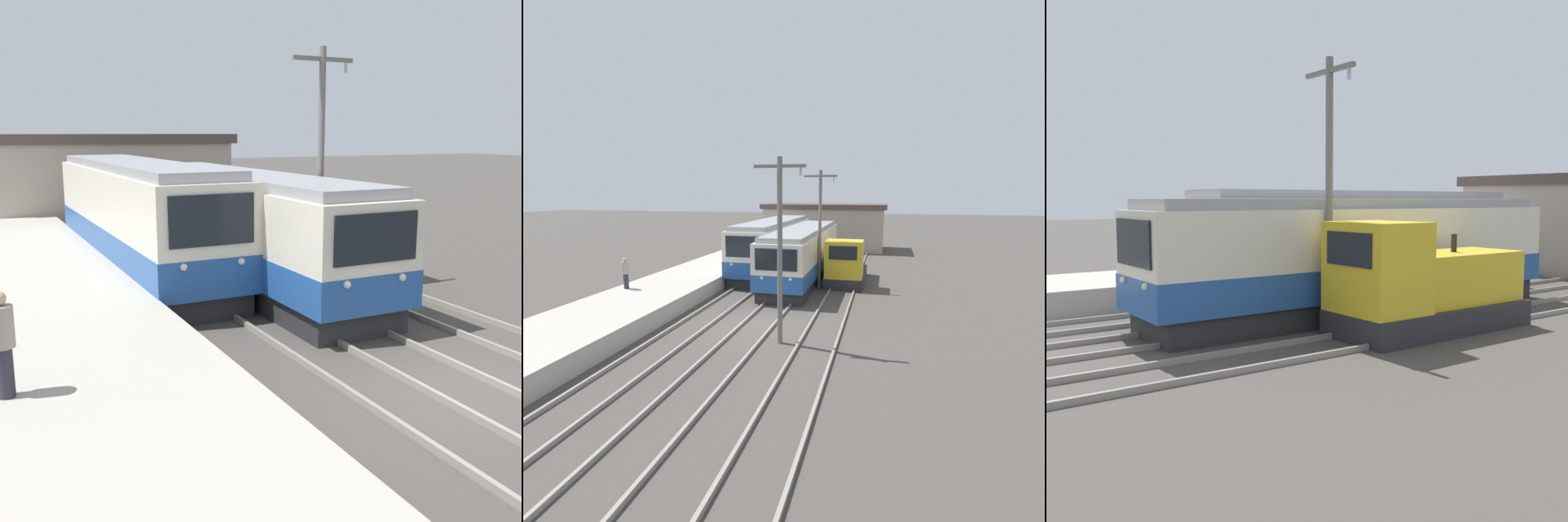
% 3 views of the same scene
% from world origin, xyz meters
% --- Properties ---
extents(commuter_train_left, '(2.84, 13.90, 3.87)m').
position_xyz_m(commuter_train_left, '(-2.60, 12.78, 1.79)').
color(commuter_train_left, '#28282B').
rests_on(commuter_train_left, ground).
extents(commuter_train_center, '(2.84, 14.64, 3.57)m').
position_xyz_m(commuter_train_center, '(0.20, 10.26, 1.66)').
color(commuter_train_center, '#28282B').
rests_on(commuter_train_center, ground).
extents(shunting_locomotive, '(2.40, 5.78, 3.00)m').
position_xyz_m(shunting_locomotive, '(3.20, 9.85, 1.21)').
color(shunting_locomotive, '#28282B').
rests_on(shunting_locomotive, ground).
extents(catenary_mast_mid, '(2.00, 0.20, 7.26)m').
position_xyz_m(catenary_mast_mid, '(1.71, 7.83, 3.95)').
color(catenary_mast_mid, slate).
rests_on(catenary_mast_mid, ground).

